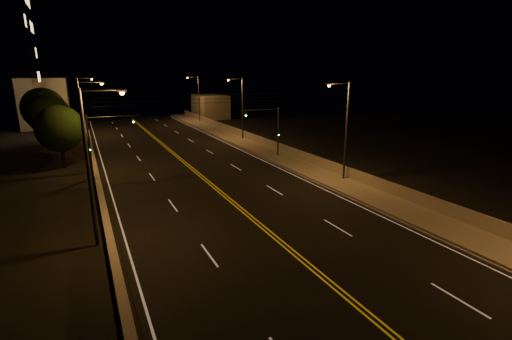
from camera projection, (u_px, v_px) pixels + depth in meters
name	position (u px, v px, depth m)	size (l,w,h in m)	color
road	(225.00, 196.00, 31.27)	(18.00, 120.00, 0.02)	black
sidewalk	(330.00, 179.00, 35.70)	(3.60, 120.00, 0.30)	gray
curb	(313.00, 182.00, 34.94)	(0.14, 120.00, 0.15)	gray
parapet_wall	(344.00, 170.00, 36.21)	(0.30, 120.00, 1.00)	gray
jersey_barrier	(103.00, 208.00, 27.25)	(0.45, 120.00, 0.83)	gray
distant_building_right	(210.00, 106.00, 83.72)	(6.00, 10.00, 5.10)	gray
distant_building_left	(45.00, 103.00, 68.36)	(8.00, 8.00, 9.08)	gray
parapet_rail	(344.00, 165.00, 36.07)	(0.06, 0.06, 120.00)	black
lane_markings	(225.00, 196.00, 31.21)	(17.32, 116.00, 0.00)	silver
streetlight_1	(344.00, 126.00, 33.95)	(2.55, 0.28, 9.30)	#2D2D33
streetlight_2	(241.00, 105.00, 55.16)	(2.55, 0.28, 9.30)	#2D2D33
streetlight_3	(198.00, 96.00, 74.65)	(2.55, 0.28, 9.30)	#2D2D33
streetlight_4	(92.00, 158.00, 21.12)	(2.55, 0.28, 9.30)	#2D2D33
streetlight_5	(85.00, 121.00, 37.03)	(2.55, 0.28, 9.30)	#2D2D33
streetlight_6	(81.00, 102.00, 59.61)	(2.55, 0.28, 9.30)	#2D2D33
traffic_signal_right	(271.00, 127.00, 43.87)	(5.11, 0.31, 6.09)	#2D2D33
traffic_signal_left	(100.00, 138.00, 36.11)	(5.11, 0.31, 6.09)	#2D2D33
overhead_wires	(190.00, 100.00, 37.68)	(22.00, 0.03, 0.83)	black
tree_0	(60.00, 128.00, 39.65)	(4.98, 4.98, 6.75)	black
tree_1	(49.00, 115.00, 48.78)	(5.37, 5.37, 7.27)	black
tree_2	(44.00, 109.00, 52.63)	(5.91, 5.91, 8.01)	black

